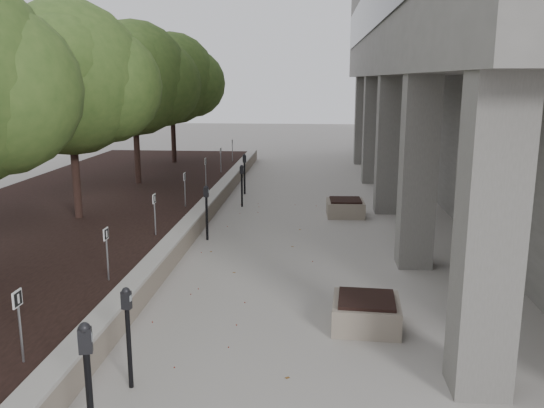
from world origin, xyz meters
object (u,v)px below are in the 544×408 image
(parking_meter_4, at_px, (242,186))
(parking_meter_2, at_px, (129,338))
(parking_meter_5, at_px, (245,174))
(planter_back, at_px, (345,207))
(crabapple_tree_4, at_px, (135,103))
(planter_front, at_px, (366,312))
(crabapple_tree_5, at_px, (172,98))
(crabapple_tree_3, at_px, (71,111))
(parking_meter_1, at_px, (89,394))
(parking_meter_3, at_px, (207,213))

(parking_meter_4, bearing_deg, parking_meter_2, -86.51)
(parking_meter_5, bearing_deg, planter_back, -53.72)
(crabapple_tree_4, xyz_separation_m, planter_front, (6.94, -10.22, -2.87))
(crabapple_tree_5, distance_m, planter_front, 16.97)
(crabapple_tree_3, xyz_separation_m, parking_meter_4, (3.81, 3.34, -2.46))
(parking_meter_1, xyz_separation_m, parking_meter_3, (-0.41, 8.34, -0.09))
(parking_meter_3, bearing_deg, planter_back, 44.26)
(planter_front, bearing_deg, crabapple_tree_5, 114.51)
(planter_front, bearing_deg, parking_meter_2, -146.55)
(planter_back, bearing_deg, planter_front, -90.18)
(parking_meter_1, relative_size, planter_front, 1.47)
(crabapple_tree_3, relative_size, planter_front, 5.13)
(parking_meter_5, height_order, planter_back, parking_meter_5)
(planter_front, distance_m, planter_back, 7.61)
(crabapple_tree_4, distance_m, parking_meter_4, 4.83)
(parking_meter_3, bearing_deg, planter_front, -48.24)
(crabapple_tree_3, relative_size, parking_meter_3, 3.96)
(crabapple_tree_4, height_order, parking_meter_5, crabapple_tree_4)
(parking_meter_4, bearing_deg, planter_front, -66.19)
(parking_meter_3, xyz_separation_m, planter_back, (3.52, 2.83, -0.44))
(crabapple_tree_4, bearing_deg, crabapple_tree_3, -90.00)
(crabapple_tree_5, height_order, parking_meter_2, crabapple_tree_5)
(crabapple_tree_3, distance_m, crabapple_tree_4, 5.00)
(crabapple_tree_4, distance_m, planter_back, 7.97)
(crabapple_tree_3, relative_size, crabapple_tree_4, 1.00)
(crabapple_tree_5, xyz_separation_m, planter_back, (6.96, -7.61, -2.87))
(crabapple_tree_4, xyz_separation_m, parking_meter_4, (3.81, -1.66, -2.46))
(parking_meter_1, bearing_deg, crabapple_tree_4, 89.30)
(parking_meter_2, height_order, planter_front, parking_meter_2)
(parking_meter_4, height_order, planter_back, parking_meter_4)
(parking_meter_2, relative_size, parking_meter_4, 1.04)
(crabapple_tree_4, xyz_separation_m, crabapple_tree_5, (0.00, 5.00, 0.00))
(parking_meter_2, xyz_separation_m, parking_meter_4, (0.04, 10.65, -0.02))
(parking_meter_5, xyz_separation_m, planter_front, (3.30, -10.55, -0.45))
(parking_meter_3, bearing_deg, crabapple_tree_5, 113.76)
(parking_meter_1, distance_m, planter_front, 4.74)
(crabapple_tree_3, xyz_separation_m, planter_front, (6.94, -5.22, -2.87))
(parking_meter_4, xyz_separation_m, planter_front, (3.13, -8.56, -0.41))
(crabapple_tree_5, relative_size, parking_meter_4, 4.11)
(parking_meter_4, distance_m, planter_back, 3.32)
(crabapple_tree_4, relative_size, parking_meter_2, 3.97)
(parking_meter_4, bearing_deg, parking_meter_3, -91.89)
(crabapple_tree_5, relative_size, parking_meter_3, 3.96)
(parking_meter_2, height_order, parking_meter_4, parking_meter_2)
(parking_meter_1, bearing_deg, parking_meter_3, 76.52)
(parking_meter_2, bearing_deg, crabapple_tree_4, 114.52)
(crabapple_tree_4, distance_m, parking_meter_2, 13.10)
(parking_meter_3, distance_m, parking_meter_4, 3.80)
(crabapple_tree_4, relative_size, parking_meter_4, 4.11)
(parking_meter_1, relative_size, parking_meter_3, 1.14)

